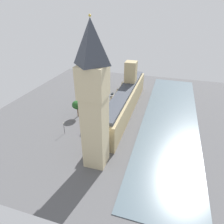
% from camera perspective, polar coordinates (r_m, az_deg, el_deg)
% --- Properties ---
extents(ground_plane, '(147.49, 147.49, 0.00)m').
position_cam_1_polar(ground_plane, '(120.93, 2.67, 0.17)').
color(ground_plane, '#565659').
extents(river_thames, '(29.80, 132.74, 0.25)m').
position_cam_1_polar(river_thames, '(118.15, 16.50, -1.77)').
color(river_thames, slate).
rests_on(river_thames, ground).
extents(parliament_building, '(10.43, 77.49, 27.42)m').
position_cam_1_polar(parliament_building, '(118.27, 3.87, 3.67)').
color(parliament_building, tan).
rests_on(parliament_building, ground).
extents(clock_tower, '(9.46, 9.46, 55.42)m').
position_cam_1_polar(clock_tower, '(68.88, -5.29, 3.63)').
color(clock_tower, '#CCBA8E').
rests_on(clock_tower, ground).
extents(car_silver_under_trees, '(2.13, 4.88, 1.74)m').
position_cam_1_polar(car_silver_under_trees, '(141.72, 0.09, 5.08)').
color(car_silver_under_trees, '#B7B7BC').
rests_on(car_silver_under_trees, ground).
extents(car_dark_green_trailing, '(1.89, 4.36, 1.74)m').
position_cam_1_polar(car_dark_green_trailing, '(132.75, -1.55, 3.36)').
color(car_dark_green_trailing, '#19472D').
rests_on(car_dark_green_trailing, ground).
extents(car_white_midblock, '(2.01, 4.22, 1.74)m').
position_cam_1_polar(car_white_midblock, '(120.01, -2.62, 0.42)').
color(car_white_midblock, silver).
rests_on(car_white_midblock, ground).
extents(double_decker_bus_corner, '(2.96, 10.58, 4.75)m').
position_cam_1_polar(double_decker_bus_corner, '(106.98, -5.54, -2.43)').
color(double_decker_bus_corner, red).
rests_on(double_decker_bus_corner, ground).
extents(car_blue_far_end, '(2.01, 4.46, 1.74)m').
position_cam_1_polar(car_blue_far_end, '(101.45, -8.20, -5.70)').
color(car_blue_far_end, navy).
rests_on(car_blue_far_end, ground).
extents(pedestrian_by_river_gate, '(0.64, 0.59, 1.50)m').
position_cam_1_polar(pedestrian_by_river_gate, '(113.53, -1.17, -1.46)').
color(pedestrian_by_river_gate, black).
rests_on(pedestrian_by_river_gate, ground).
extents(plane_tree_leading, '(6.56, 6.56, 9.70)m').
position_cam_1_polar(plane_tree_leading, '(134.20, -5.25, 6.34)').
color(plane_tree_leading, brown).
rests_on(plane_tree_leading, ground).
extents(plane_tree_near_tower, '(5.58, 5.58, 8.47)m').
position_cam_1_polar(plane_tree_near_tower, '(125.39, -6.33, 4.21)').
color(plane_tree_near_tower, brown).
rests_on(plane_tree_near_tower, ground).
extents(plane_tree_opposite_hall, '(5.87, 5.87, 10.03)m').
position_cam_1_polar(plane_tree_opposite_hall, '(113.73, -10.06, 2.03)').
color(plane_tree_opposite_hall, brown).
rests_on(plane_tree_opposite_hall, ground).
extents(street_lamp_kerbside, '(0.56, 0.56, 6.47)m').
position_cam_1_polar(street_lamp_kerbside, '(101.21, -13.79, -3.95)').
color(street_lamp_kerbside, black).
rests_on(street_lamp_kerbside, ground).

